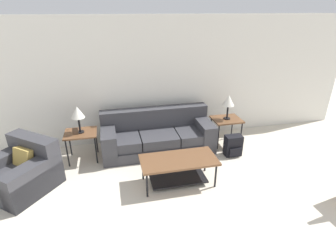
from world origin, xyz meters
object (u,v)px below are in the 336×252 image
at_px(armchair, 22,172).
at_px(side_table_right, 227,121).
at_px(coffee_table, 179,165).
at_px(table_lamp_left, 78,113).
at_px(table_lamp_right, 229,101).
at_px(side_table_left, 81,135).
at_px(couch, 157,136).
at_px(backpack, 233,146).

distance_m(armchair, side_table_right, 3.91).
xyz_separation_m(coffee_table, side_table_right, (1.36, 1.15, 0.18)).
distance_m(armchair, table_lamp_left, 1.32).
relative_size(coffee_table, table_lamp_right, 2.41).
relative_size(armchair, coffee_table, 1.06).
height_order(armchair, table_lamp_right, table_lamp_right).
height_order(side_table_left, table_lamp_right, table_lamp_right).
xyz_separation_m(couch, side_table_left, (-1.48, -0.07, 0.22)).
xyz_separation_m(side_table_left, table_lamp_right, (2.95, 0.00, 0.45)).
bearing_deg(side_table_right, table_lamp_left, 180.00).
distance_m(coffee_table, table_lamp_left, 2.06).
xyz_separation_m(side_table_right, table_lamp_right, (0.00, 0.00, 0.45)).
height_order(armchair, side_table_left, armchair).
bearing_deg(armchair, backpack, 2.98).
xyz_separation_m(couch, armchair, (-2.37, -0.77, -0.01)).
xyz_separation_m(armchair, coffee_table, (2.49, -0.45, 0.06)).
bearing_deg(table_lamp_right, side_table_left, -180.00).
bearing_deg(side_table_left, backpack, -9.90).
bearing_deg(armchair, coffee_table, -10.28).
bearing_deg(table_lamp_left, armchair, -141.75).
bearing_deg(table_lamp_left, coffee_table, -35.87).
bearing_deg(side_table_right, backpack, -96.49).
bearing_deg(backpack, coffee_table, -153.47).
xyz_separation_m(couch, backpack, (1.42, -0.57, -0.09)).
relative_size(armchair, side_table_right, 2.25).
bearing_deg(couch, backpack, -21.98).
height_order(coffee_table, table_lamp_left, table_lamp_left).
distance_m(armchair, table_lamp_right, 3.96).
height_order(side_table_left, side_table_right, same).
distance_m(side_table_left, backpack, 2.95).
relative_size(table_lamp_left, table_lamp_right, 1.00).
xyz_separation_m(armchair, backpack, (3.78, 0.20, -0.08)).
bearing_deg(couch, coffee_table, -84.39).
relative_size(table_lamp_right, backpack, 1.22).
xyz_separation_m(side_table_left, backpack, (2.89, -0.51, -0.32)).
relative_size(side_table_right, table_lamp_left, 1.14).
bearing_deg(backpack, couch, 158.02).
distance_m(couch, table_lamp_right, 1.62).
bearing_deg(table_lamp_left, table_lamp_right, 0.00).
bearing_deg(coffee_table, table_lamp_left, 144.13).
relative_size(couch, coffee_table, 1.79).
relative_size(couch, backpack, 5.29).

